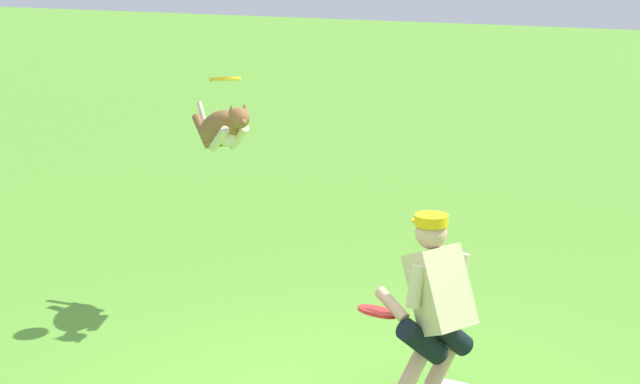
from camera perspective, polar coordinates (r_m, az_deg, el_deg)
person at (r=6.72m, az=6.53°, el=-6.31°), size 0.70×0.64×1.29m
dog at (r=8.41m, az=-5.54°, el=3.56°), size 0.88×0.71×0.52m
frisbee_flying at (r=8.15m, az=-5.37°, el=6.36°), size 0.33×0.34×0.08m
frisbee_held at (r=6.81m, az=3.27°, el=-6.74°), size 0.39×0.38×0.09m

